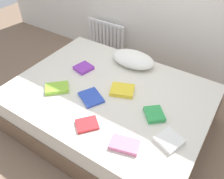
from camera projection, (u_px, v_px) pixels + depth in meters
name	position (u px, v px, depth m)	size (l,w,h in m)	color
ground_plane	(110.00, 123.00, 2.63)	(8.00, 8.00, 0.00)	#7F6651
bed	(109.00, 108.00, 2.47)	(2.00, 1.50, 0.50)	brown
radiator	(106.00, 36.00, 3.53)	(0.64, 0.04, 0.47)	white
pillow	(133.00, 59.00, 2.62)	(0.51, 0.32, 0.14)	white
textbook_green	(154.00, 114.00, 2.03)	(0.18, 0.16, 0.04)	green
textbook_lime	(57.00, 88.00, 2.30)	(0.23, 0.16, 0.04)	#8CC638
textbook_pink	(125.00, 145.00, 1.79)	(0.23, 0.14, 0.04)	pink
textbook_white	(169.00, 140.00, 1.82)	(0.19, 0.19, 0.04)	white
textbook_red	(87.00, 124.00, 1.95)	(0.19, 0.15, 0.03)	red
textbook_yellow	(122.00, 90.00, 2.28)	(0.23, 0.18, 0.04)	yellow
textbook_blue	(91.00, 97.00, 2.21)	(0.23, 0.18, 0.03)	#2847B7
textbook_purple	(84.00, 68.00, 2.57)	(0.17, 0.18, 0.04)	purple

